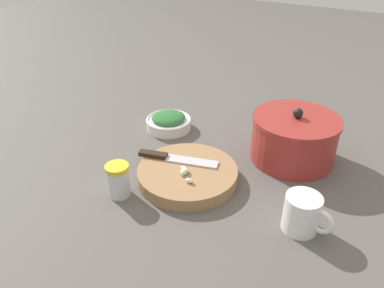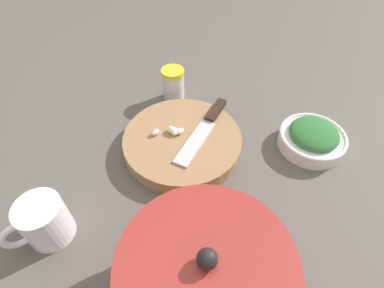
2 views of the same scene
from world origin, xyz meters
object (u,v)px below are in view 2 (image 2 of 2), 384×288
Objects in this scene: garlic_cloves at (171,131)px; coffee_mug at (44,222)px; spice_jar at (173,84)px; cutting_board at (182,142)px; herb_bowl at (312,138)px; chef_knife at (206,126)px; stock_pot at (205,280)px.

garlic_cloves is 0.31m from coffee_mug.
spice_jar is (-0.12, -0.12, 0.00)m from garlic_cloves.
coffee_mug is (0.43, 0.12, -0.00)m from spice_jar.
herb_bowl is (-0.21, 0.21, 0.01)m from cutting_board.
coffee_mug is at bearing -24.45° from herb_bowl.
chef_knife is at bearing 162.81° from cutting_board.
spice_jar is at bearing -34.97° from chef_knife.
chef_knife is 0.38m from coffee_mug.
chef_knife is at bearing -138.78° from stock_pot.
spice_jar is (-0.11, -0.14, 0.03)m from cutting_board.
spice_jar is at bearing -128.31° from cutting_board.
stock_pot is (0.19, 0.27, 0.03)m from garlic_cloves.
cutting_board is 2.33× the size of coffee_mug.
garlic_cloves is (0.01, -0.03, 0.02)m from cutting_board.
cutting_board is 3.02× the size of spice_jar.
herb_bowl is at bearing -175.05° from stock_pot.
coffee_mug is at bearing -4.69° from cutting_board.
herb_bowl is at bearing -158.91° from chef_knife.
cutting_board is at bearing -129.39° from stock_pot.
chef_knife is at bearing 147.02° from garlic_cloves.
garlic_cloves is 0.69× the size of spice_jar.
coffee_mug reaches higher than chef_knife.
herb_bowl is at bearing 104.67° from spice_jar.
herb_bowl reaches higher than chef_knife.
coffee_mug is at bearing -67.43° from stock_pot.
cutting_board is 4.38× the size of garlic_cloves.
herb_bowl is (-0.22, 0.24, -0.02)m from garlic_cloves.
stock_pot reaches higher than garlic_cloves.
garlic_cloves reaches higher than cutting_board.
garlic_cloves is 0.25× the size of stock_pot.
cutting_board is 1.77× the size of herb_bowl.
herb_bowl is 0.58m from coffee_mug.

